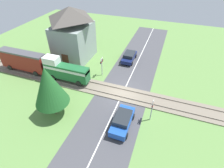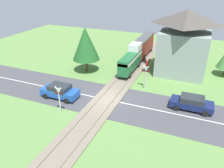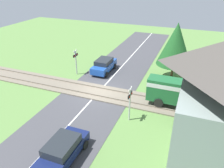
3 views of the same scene
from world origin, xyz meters
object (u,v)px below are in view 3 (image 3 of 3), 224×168
Objects in this scene: crossing_signal_west_approach at (76,59)px; crossing_signal_east_approach at (130,100)px; pedestrian_by_station at (208,120)px; car_far_side at (62,150)px; car_near_crossing at (104,65)px.

crossing_signal_west_approach and crossing_signal_east_approach have the same top height.
crossing_signal_east_approach reaches higher than pedestrian_by_station.
car_far_side is 2.60× the size of pedestrian_by_station.
pedestrian_by_station reaches higher than car_near_crossing.
car_far_side is at bearing 25.73° from crossing_signal_west_approach.
crossing_signal_east_approach is (7.76, 5.42, 1.05)m from car_near_crossing.
car_near_crossing is 1.00× the size of car_far_side.
pedestrian_by_station is (-6.42, 8.16, -0.04)m from car_far_side.
car_far_side is at bearing 12.46° from car_near_crossing.
car_near_crossing is 13.35m from car_far_side.
crossing_signal_west_approach is 14.46m from pedestrian_by_station.
crossing_signal_east_approach reaches higher than car_far_side.
car_near_crossing reaches higher than car_far_side.
pedestrian_by_station reaches higher than car_far_side.
pedestrian_by_station is at bearing 128.20° from car_far_side.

